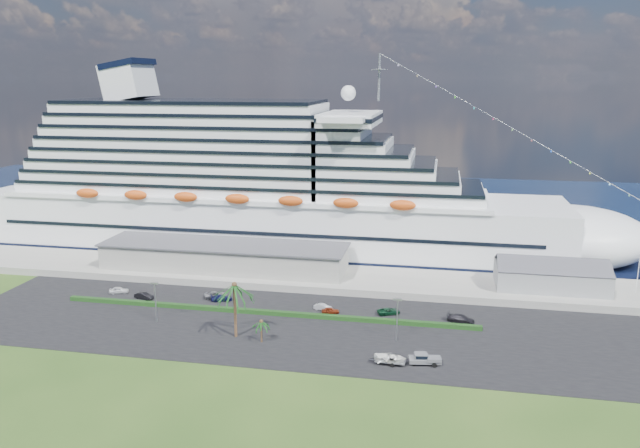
% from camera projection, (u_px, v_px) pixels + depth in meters
% --- Properties ---
extents(ground, '(420.00, 420.00, 0.00)m').
position_uv_depth(ground, '(282.00, 350.00, 112.35)').
color(ground, '#274717').
rests_on(ground, ground).
extents(asphalt_lot, '(140.00, 38.00, 0.12)m').
position_uv_depth(asphalt_lot, '(296.00, 327.00, 122.84)').
color(asphalt_lot, black).
rests_on(asphalt_lot, ground).
extents(wharf, '(240.00, 20.00, 1.80)m').
position_uv_depth(wharf, '(323.00, 278.00, 150.36)').
color(wharf, gray).
rests_on(wharf, ground).
extents(water, '(420.00, 160.00, 0.02)m').
position_uv_depth(water, '(368.00, 207.00, 236.54)').
color(water, black).
rests_on(water, ground).
extents(cruise_ship, '(191.00, 38.00, 54.00)m').
position_uv_depth(cruise_ship, '(264.00, 193.00, 173.72)').
color(cruise_ship, silver).
rests_on(cruise_ship, ground).
extents(terminal_building, '(61.00, 15.00, 6.30)m').
position_uv_depth(terminal_building, '(224.00, 256.00, 154.11)').
color(terminal_building, gray).
rests_on(terminal_building, wharf).
extents(port_shed, '(24.00, 12.31, 7.37)m').
position_uv_depth(port_shed, '(551.00, 277.00, 139.80)').
color(port_shed, gray).
rests_on(port_shed, wharf).
extents(flagpole, '(1.08, 0.16, 12.00)m').
position_uv_depth(flagpole, '(639.00, 265.00, 135.53)').
color(flagpole, silver).
rests_on(flagpole, wharf).
extents(hedge, '(88.00, 1.10, 0.90)m').
position_uv_depth(hedge, '(264.00, 312.00, 129.01)').
color(hedge, black).
rests_on(hedge, asphalt_lot).
extents(lamp_post_left, '(1.60, 0.35, 8.27)m').
position_uv_depth(lamp_post_left, '(155.00, 297.00, 124.03)').
color(lamp_post_left, gray).
rests_on(lamp_post_left, asphalt_lot).
extents(lamp_post_right, '(1.60, 0.35, 8.27)m').
position_uv_depth(lamp_post_right, '(397.00, 314.00, 115.02)').
color(lamp_post_right, gray).
rests_on(lamp_post_right, asphalt_lot).
extents(palm_tall, '(8.82, 8.82, 11.13)m').
position_uv_depth(palm_tall, '(234.00, 291.00, 115.95)').
color(palm_tall, '#47301E').
rests_on(palm_tall, ground).
extents(palm_short, '(3.53, 3.53, 4.56)m').
position_uv_depth(palm_short, '(261.00, 324.00, 114.75)').
color(palm_short, '#47301E').
rests_on(palm_short, ground).
extents(parked_car_0, '(4.61, 2.93, 1.46)m').
position_uv_depth(parked_car_0, '(119.00, 290.00, 141.55)').
color(parked_car_0, silver).
rests_on(parked_car_0, asphalt_lot).
extents(parked_car_1, '(4.66, 2.56, 1.45)m').
position_uv_depth(parked_car_1, '(144.00, 296.00, 137.93)').
color(parked_car_1, black).
rests_on(parked_car_1, asphalt_lot).
extents(parked_car_2, '(5.56, 4.17, 1.40)m').
position_uv_depth(parked_car_2, '(216.00, 295.00, 138.67)').
color(parked_car_2, gray).
rests_on(parked_car_2, asphalt_lot).
extents(parked_car_3, '(5.03, 3.46, 1.35)m').
position_uv_depth(parked_car_3, '(221.00, 298.00, 136.77)').
color(parked_car_3, '#121441').
rests_on(parked_car_3, asphalt_lot).
extents(parked_car_4, '(3.94, 2.43, 1.25)m').
position_uv_depth(parked_car_4, '(330.00, 310.00, 129.48)').
color(parked_car_4, maroon).
rests_on(parked_car_4, asphalt_lot).
extents(parked_car_5, '(4.10, 2.16, 1.28)m').
position_uv_depth(parked_car_5, '(323.00, 307.00, 131.30)').
color(parked_car_5, silver).
rests_on(parked_car_5, asphalt_lot).
extents(parked_car_6, '(5.19, 3.89, 1.31)m').
position_uv_depth(parked_car_6, '(389.00, 311.00, 128.96)').
color(parked_car_6, '#0D371F').
rests_on(parked_car_6, asphalt_lot).
extents(parked_car_7, '(5.79, 3.40, 1.57)m').
position_uv_depth(parked_car_7, '(461.00, 318.00, 124.76)').
color(parked_car_7, black).
rests_on(parked_car_7, asphalt_lot).
extents(pickup_truck, '(5.75, 2.81, 1.94)m').
position_uv_depth(pickup_truck, '(424.00, 359.00, 106.29)').
color(pickup_truck, black).
rests_on(pickup_truck, asphalt_lot).
extents(boat_trailer, '(6.49, 4.33, 1.85)m').
position_uv_depth(boat_trailer, '(390.00, 358.00, 106.17)').
color(boat_trailer, gray).
rests_on(boat_trailer, asphalt_lot).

